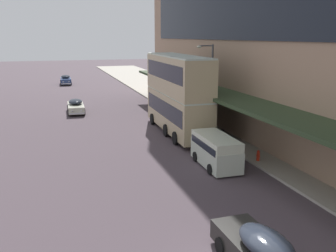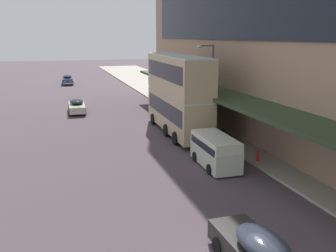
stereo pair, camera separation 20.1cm
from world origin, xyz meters
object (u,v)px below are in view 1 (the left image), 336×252
Objects in this scene: sedan_trailing_mid at (76,106)px; street_lamp at (210,81)px; vw_van at (215,149)px; fire_hydrant at (258,155)px; sedan_oncoming_rear at (66,80)px; transit_bus_kerbside_front at (177,92)px.

street_lamp is at bearing -47.83° from sedan_trailing_mid.
vw_van is 2.97m from fire_hydrant.
sedan_oncoming_rear is at bearing 89.66° from sedan_trailing_mid.
sedan_trailing_mid is (-7.51, 11.27, -2.75)m from transit_bus_kerbside_front.
transit_bus_kerbside_front is 15.37× the size of fire_hydrant.
sedan_trailing_mid reaches higher than fire_hydrant.
vw_van reaches higher than sedan_trailing_mid.
transit_bus_kerbside_front is at bearing 105.68° from fire_hydrant.
vw_van reaches higher than fire_hydrant.
sedan_trailing_mid is 6.61× the size of fire_hydrant.
sedan_trailing_mid is at bearing 109.78° from vw_van.
vw_van is (-0.41, -8.47, -2.37)m from transit_bus_kerbside_front.
sedan_oncoming_rear is 0.96× the size of vw_van.
vw_van reaches higher than sedan_oncoming_rear.
street_lamp reaches higher than transit_bus_kerbside_front.
sedan_oncoming_rear reaches higher than fire_hydrant.
vw_van is 9.49m from street_lamp.
fire_hydrant is at bearing -6.85° from vw_van.
fire_hydrant is (-0.37, -8.67, -3.79)m from street_lamp.
transit_bus_kerbside_front reaches higher than sedan_oncoming_rear.
sedan_trailing_mid is 20.99m from vw_van.
street_lamp is at bearing -3.11° from transit_bus_kerbside_front.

